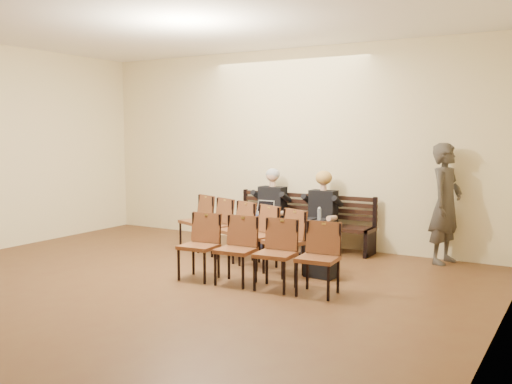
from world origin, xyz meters
TOP-DOWN VIEW (x-y plane):
  - ground at (0.00, 0.00)m, footprint 10.00×10.00m
  - room_walls at (0.00, 0.79)m, footprint 8.02×10.01m
  - bench at (0.43, 4.65)m, footprint 2.60×0.90m
  - seated_man at (-0.13, 4.53)m, footprint 0.57×0.79m
  - seated_woman at (0.86, 4.53)m, footprint 0.56×0.77m
  - laptop at (-0.17, 4.33)m, footprint 0.37×0.32m
  - water_bottle at (0.96, 4.24)m, footprint 0.07×0.07m
  - bag at (1.56, 2.99)m, footprint 0.45×0.33m
  - passerby at (2.84, 4.75)m, footprint 0.66×0.87m
  - chair_row_front at (-0.06, 3.29)m, footprint 2.82×1.52m
  - chair_row_back at (1.02, 2.09)m, footprint 2.24×0.66m

SIDE VIEW (x-z plane):
  - ground at x=0.00m, z-range 0.00..0.00m
  - bag at x=1.56m, z-range 0.00..0.31m
  - bench at x=0.43m, z-range 0.00..0.45m
  - chair_row_back at x=1.02m, z-range 0.00..0.91m
  - chair_row_front at x=-0.06m, z-range 0.00..0.93m
  - water_bottle at x=0.96m, z-range 0.45..0.67m
  - laptop at x=-0.17m, z-range 0.45..0.69m
  - seated_woman at x=0.86m, z-range 0.00..1.30m
  - seated_man at x=-0.13m, z-range 0.00..1.37m
  - passerby at x=2.84m, z-range 0.00..2.13m
  - room_walls at x=0.00m, z-range 0.78..4.29m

